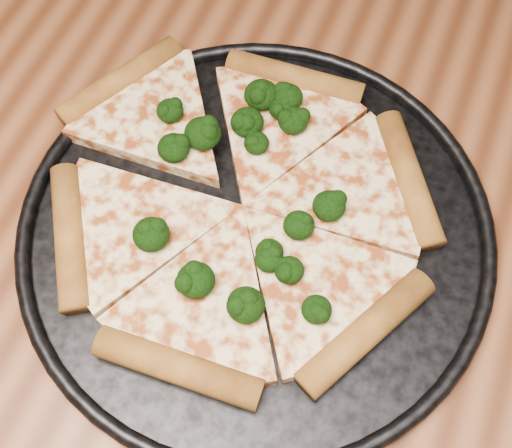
% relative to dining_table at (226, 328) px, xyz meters
% --- Properties ---
extents(ground, '(4.00, 4.00, 0.00)m').
position_rel_dining_table_xyz_m(ground, '(0.00, 0.00, -0.66)').
color(ground, brown).
rests_on(ground, ground).
extents(dining_table, '(1.20, 0.90, 0.75)m').
position_rel_dining_table_xyz_m(dining_table, '(0.00, 0.00, 0.00)').
color(dining_table, brown).
rests_on(dining_table, ground).
extents(pizza_pan, '(0.40, 0.40, 0.02)m').
position_rel_dining_table_xyz_m(pizza_pan, '(0.01, 0.06, 0.10)').
color(pizza_pan, black).
rests_on(pizza_pan, dining_table).
extents(pizza, '(0.37, 0.32, 0.03)m').
position_rel_dining_table_xyz_m(pizza, '(-0.01, 0.07, 0.11)').
color(pizza, '#FFDD9C').
rests_on(pizza, pizza_pan).
extents(broccoli_florets, '(0.21, 0.23, 0.02)m').
position_rel_dining_table_xyz_m(broccoli_florets, '(-0.02, 0.09, 0.12)').
color(broccoli_florets, black).
rests_on(broccoli_florets, pizza).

